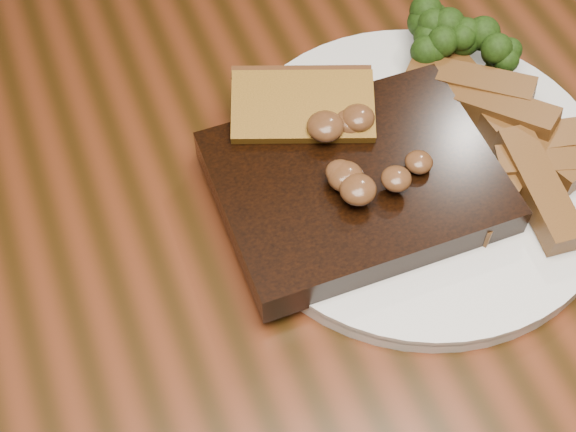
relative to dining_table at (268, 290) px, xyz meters
name	(u,v)px	position (x,y,z in m)	size (l,w,h in m)	color
dining_table	(268,290)	(0.00, 0.00, 0.00)	(1.60, 0.90, 0.75)	#4B200F
plate	(418,174)	(0.12, 0.00, 0.10)	(0.28, 0.28, 0.01)	silver
steak	(356,183)	(0.07, 0.00, 0.12)	(0.19, 0.15, 0.03)	black
steak_bone	(396,262)	(0.07, -0.07, 0.11)	(0.15, 0.01, 0.02)	beige
mushroom_pile	(366,152)	(0.07, 0.00, 0.15)	(0.07, 0.07, 0.03)	#58311B
garlic_bread	(302,129)	(0.05, 0.06, 0.12)	(0.10, 0.06, 0.02)	#925F1A
potato_wedges	(515,129)	(0.20, 0.00, 0.12)	(0.12, 0.12, 0.02)	brown
broccoli_cluster	(452,47)	(0.19, 0.08, 0.12)	(0.07, 0.07, 0.04)	#1C3A0D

